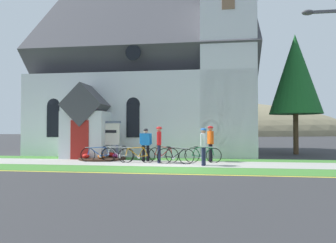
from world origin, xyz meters
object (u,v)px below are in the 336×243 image
at_px(cyclist_in_white_jersey, 159,141).
at_px(cyclist_in_yellow_jersey, 210,140).
at_px(cyclist_in_blue_jersey, 204,144).
at_px(bicycle_yellow, 203,155).
at_px(bicycle_orange, 118,154).
at_px(cyclist_in_green_jersey, 146,142).
at_px(bicycle_white, 163,154).
at_px(roadside_conifer, 295,74).
at_px(church_sign, 105,134).
at_px(bicycle_red, 175,156).
at_px(bicycle_blue, 99,154).
at_px(bicycle_green, 137,155).

height_order(cyclist_in_white_jersey, cyclist_in_yellow_jersey, cyclist_in_yellow_jersey).
xyz_separation_m(cyclist_in_blue_jersey, cyclist_in_yellow_jersey, (0.30, 1.76, 0.08)).
xyz_separation_m(bicycle_yellow, bicycle_orange, (-4.17, -0.25, -0.01)).
height_order(bicycle_orange, cyclist_in_white_jersey, cyclist_in_white_jersey).
xyz_separation_m(bicycle_yellow, cyclist_in_green_jersey, (-2.85, 0.18, 0.58)).
xyz_separation_m(bicycle_white, roadside_conifer, (7.76, 5.70, 4.80)).
distance_m(bicycle_yellow, roadside_conifer, 9.51).
height_order(cyclist_in_blue_jersey, cyclist_in_yellow_jersey, cyclist_in_yellow_jersey).
relative_size(church_sign, cyclist_in_green_jersey, 1.25).
bearing_deg(cyclist_in_green_jersey, church_sign, 156.23).
height_order(bicycle_yellow, cyclist_in_white_jersey, cyclist_in_white_jersey).
height_order(bicycle_white, bicycle_red, bicycle_red).
height_order(bicycle_yellow, bicycle_blue, bicycle_blue).
bearing_deg(bicycle_green, bicycle_white, 24.30).
distance_m(church_sign, cyclist_in_white_jersey, 3.73).
bearing_deg(bicycle_yellow, roadside_conifer, 44.95).
bearing_deg(bicycle_yellow, bicycle_red, -152.09).
height_order(bicycle_red, cyclist_in_green_jersey, cyclist_in_green_jersey).
relative_size(bicycle_white, cyclist_in_yellow_jersey, 0.90).
bearing_deg(bicycle_green, cyclist_in_white_jersey, -0.04).
height_order(bicycle_white, bicycle_orange, bicycle_orange).
distance_m(bicycle_yellow, bicycle_blue, 5.16).
xyz_separation_m(bicycle_yellow, cyclist_in_blue_jersey, (0.07, -1.19, 0.60)).
xyz_separation_m(bicycle_white, cyclist_in_white_jersey, (-0.11, -0.55, 0.67)).
bearing_deg(roadside_conifer, bicycle_orange, -148.77).
height_order(bicycle_orange, cyclist_in_blue_jersey, cyclist_in_blue_jersey).
distance_m(church_sign, bicycle_red, 4.63).
relative_size(church_sign, roadside_conifer, 0.27).
bearing_deg(church_sign, bicycle_red, -25.41).
bearing_deg(cyclist_in_white_jersey, cyclist_in_yellow_jersey, 22.53).
bearing_deg(bicycle_red, cyclist_in_white_jersey, 164.78).
relative_size(church_sign, cyclist_in_yellow_jersey, 1.16).
relative_size(cyclist_in_yellow_jersey, roadside_conifer, 0.23).
relative_size(bicycle_orange, bicycle_green, 0.97).
distance_m(church_sign, bicycle_white, 3.73).
bearing_deg(bicycle_yellow, bicycle_white, 177.06).
xyz_separation_m(bicycle_white, cyclist_in_yellow_jersey, (2.32, 0.46, 0.69)).
bearing_deg(cyclist_in_blue_jersey, bicycle_green, 167.01).
height_order(church_sign, bicycle_orange, church_sign).
relative_size(bicycle_red, cyclist_in_blue_jersey, 1.06).
xyz_separation_m(bicycle_blue, roadside_conifer, (10.97, 6.03, 4.80)).
bearing_deg(cyclist_in_green_jersey, cyclist_in_yellow_jersey, 6.83).
relative_size(church_sign, cyclist_in_blue_jersey, 1.23).
distance_m(bicycle_green, cyclist_in_white_jersey, 1.28).
relative_size(bicycle_blue, cyclist_in_green_jersey, 1.06).
bearing_deg(cyclist_in_blue_jersey, cyclist_in_yellow_jersey, 80.26).
relative_size(cyclist_in_white_jersey, cyclist_in_yellow_jersey, 0.98).
distance_m(bicycle_yellow, cyclist_in_yellow_jersey, 0.96).
bearing_deg(bicycle_orange, bicycle_blue, 178.49).
height_order(cyclist_in_yellow_jersey, roadside_conifer, roadside_conifer).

